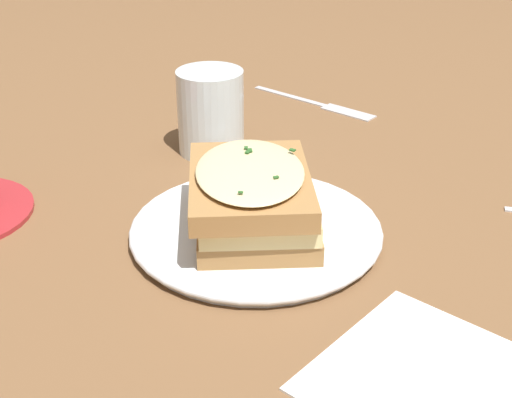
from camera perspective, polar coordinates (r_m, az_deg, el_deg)
The scene contains 6 objects.
ground_plane at distance 0.64m, azimuth -1.64°, elevation -3.17°, with size 2.40×2.40×0.00m, color brown.
dinner_plate at distance 0.64m, azimuth 0.00°, elevation -2.50°, with size 0.23×0.23×0.01m.
sandwich at distance 0.62m, azimuth -0.11°, elevation 0.27°, with size 0.18×0.16×0.06m.
water_glass at distance 0.80m, azimuth -3.65°, elevation 6.97°, with size 0.07×0.07×0.09m, color silver.
fork at distance 0.95m, azimuth 5.58°, elevation 7.46°, with size 0.05×0.19×0.00m.
napkin at distance 0.51m, azimuth 12.70°, elevation -13.33°, with size 0.15×0.12×0.00m, color white.
Camera 1 is at (-0.47, -0.28, 0.33)m, focal length 50.00 mm.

